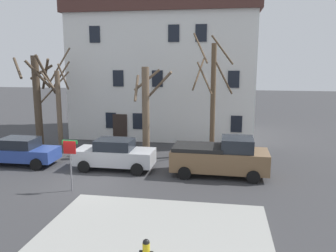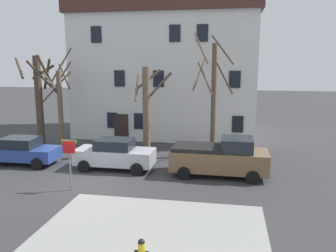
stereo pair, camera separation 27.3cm
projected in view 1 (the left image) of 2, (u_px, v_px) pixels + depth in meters
ground_plane at (89, 184)px, 17.19m from camera, size 120.00×120.00×0.00m
building_main at (166, 64)px, 28.89m from camera, size 14.72×8.63×11.43m
tree_bare_near at (38, 97)px, 24.07m from camera, size 2.88×2.78×6.51m
tree_bare_mid at (59, 103)px, 23.94m from camera, size 2.21×2.66×7.01m
tree_bare_far at (146, 108)px, 22.15m from camera, size 2.71×2.42×5.71m
tree_bare_end at (212, 95)px, 21.73m from camera, size 2.59×2.64×7.81m
car_blue_sedan at (20, 151)px, 20.30m from camera, size 4.44×2.00×1.61m
car_silver_sedan at (115, 154)px, 19.38m from camera, size 4.44×1.96×1.75m
pickup_truck_brown at (220, 157)px, 18.33m from camera, size 5.14×2.32×2.10m
fire_hydrant at (146, 251)px, 10.16m from camera, size 0.42×0.22×0.77m
street_sign_pole at (70, 155)px, 15.96m from camera, size 0.76×0.07×2.46m
bicycle_leaning at (28, 146)px, 23.31m from camera, size 1.74×0.27×1.03m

